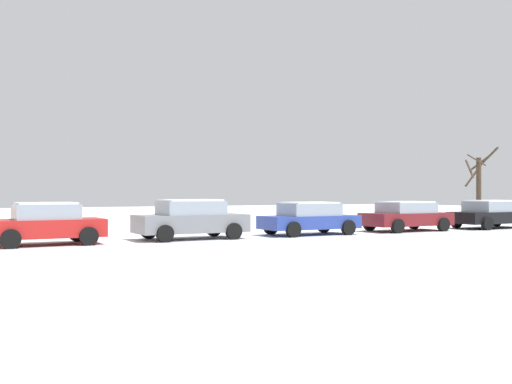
% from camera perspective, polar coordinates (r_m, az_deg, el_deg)
% --- Properties ---
extents(parked_car_red, '(3.89, 2.27, 1.47)m').
position_cam_1_polar(parked_car_red, '(21.79, -19.49, -2.85)').
color(parked_car_red, red).
rests_on(parked_car_red, ground).
extents(parked_car_gray, '(4.35, 2.23, 1.54)m').
position_cam_1_polar(parked_car_gray, '(23.16, -6.26, -2.60)').
color(parked_car_gray, slate).
rests_on(parked_car_gray, ground).
extents(parked_car_blue, '(4.31, 2.18, 1.40)m').
position_cam_1_polar(parked_car_blue, '(25.46, 5.14, -2.51)').
color(parked_car_blue, '#283D93').
rests_on(parked_car_blue, ground).
extents(parked_car_maroon, '(4.35, 2.30, 1.39)m').
position_cam_1_polar(parked_car_maroon, '(28.67, 14.22, -2.23)').
color(parked_car_maroon, maroon).
rests_on(parked_car_maroon, ground).
extents(parked_car_black, '(4.61, 2.28, 1.42)m').
position_cam_1_polar(parked_car_black, '(32.25, 21.70, -1.96)').
color(parked_car_black, black).
rests_on(parked_car_black, ground).
extents(tree_far_right, '(1.61, 1.56, 4.39)m').
position_cam_1_polar(tree_far_right, '(35.94, 20.58, 0.65)').
color(tree_far_right, '#423326').
rests_on(tree_far_right, ground).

